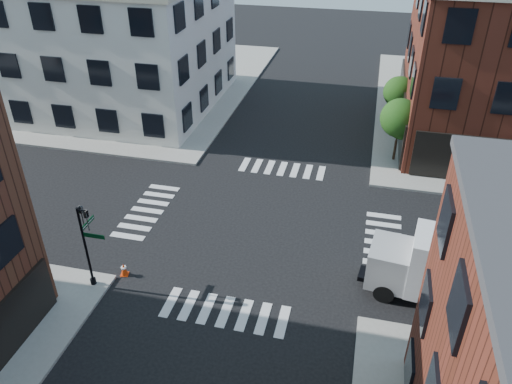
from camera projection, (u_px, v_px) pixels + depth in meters
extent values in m
plane|color=black|center=(259.00, 226.00, 28.89)|extent=(120.00, 120.00, 0.00)
cube|color=gray|center=(104.00, 79.00, 50.36)|extent=(30.00, 30.00, 0.15)
cube|color=silver|center=(87.00, 39.00, 42.97)|extent=(22.00, 16.00, 11.00)
cylinder|color=black|center=(395.00, 150.00, 35.21)|extent=(0.18, 0.18, 1.47)
cylinder|color=black|center=(396.00, 140.00, 34.82)|extent=(0.12, 0.12, 1.47)
sphere|color=#143D10|center=(400.00, 118.00, 33.94)|extent=(2.69, 2.69, 2.69)
sphere|color=#143D10|center=(403.00, 126.00, 34.09)|extent=(1.85, 1.85, 1.85)
cylinder|color=black|center=(395.00, 118.00, 40.21)|extent=(0.18, 0.18, 1.33)
cylinder|color=black|center=(396.00, 110.00, 39.86)|extent=(0.12, 0.12, 1.33)
sphere|color=#143D10|center=(399.00, 92.00, 39.06)|extent=(2.43, 2.43, 2.43)
sphere|color=#143D10|center=(401.00, 99.00, 39.18)|extent=(1.67, 1.67, 1.67)
cylinder|color=black|center=(86.00, 249.00, 23.40)|extent=(0.12, 0.12, 4.60)
cylinder|color=black|center=(93.00, 281.00, 24.45)|extent=(0.28, 0.28, 0.30)
cube|color=#053819|center=(93.00, 236.00, 22.84)|extent=(1.10, 0.03, 0.22)
cube|color=#053819|center=(88.00, 223.00, 23.27)|extent=(0.03, 1.10, 0.22)
imported|color=black|center=(88.00, 221.00, 22.57)|extent=(0.22, 0.18, 1.10)
imported|color=black|center=(82.00, 216.00, 22.86)|extent=(0.18, 0.22, 1.10)
cube|color=silver|center=(475.00, 272.00, 22.37)|extent=(5.89, 3.10, 3.01)
cube|color=maroon|center=(475.00, 290.00, 21.39)|extent=(2.13, 0.30, 0.68)
cube|color=maroon|center=(475.00, 256.00, 23.35)|extent=(2.13, 0.30, 0.68)
cube|color=#AAAAAC|center=(390.00, 263.00, 23.75)|extent=(2.22, 2.55, 1.94)
cube|color=black|center=(371.00, 253.00, 23.84)|extent=(0.32, 1.84, 0.87)
cube|color=black|center=(441.00, 292.00, 23.53)|extent=(7.83, 1.92, 0.24)
cylinder|color=black|center=(384.00, 293.00, 23.47)|extent=(1.01, 0.46, 0.97)
cylinder|color=black|center=(390.00, 266.00, 25.10)|extent=(1.01, 0.46, 0.97)
cylinder|color=black|center=(462.00, 312.00, 22.43)|extent=(1.01, 0.46, 0.97)
cylinder|color=black|center=(463.00, 283.00, 24.06)|extent=(1.01, 0.46, 0.97)
cube|color=red|center=(125.00, 274.00, 25.29)|extent=(0.47, 0.47, 0.04)
cone|color=red|center=(124.00, 269.00, 25.11)|extent=(0.45, 0.45, 0.72)
cylinder|color=white|center=(124.00, 268.00, 25.06)|extent=(0.28, 0.28, 0.08)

